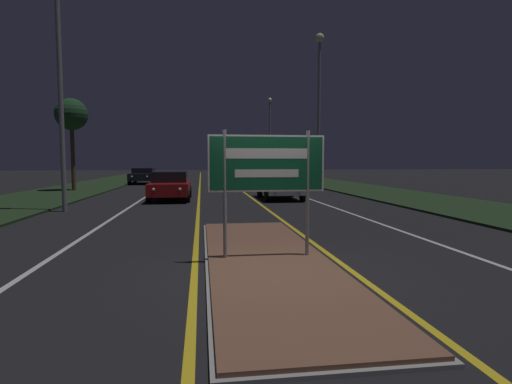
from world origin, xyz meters
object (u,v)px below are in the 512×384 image
streetlight_right_far (270,130)px  car_approaching_0 (171,185)px  highway_sign (267,168)px  car_receding_1 (286,174)px  streetlight_left_near (59,60)px  car_receding_0 (280,184)px  car_receding_2 (260,171)px  car_approaching_1 (144,175)px  streetlight_right_near (319,88)px

streetlight_right_far → car_approaching_0: streetlight_right_far is taller
highway_sign → car_approaching_0: 13.06m
car_receding_1 → highway_sign: bearing=-102.9°
highway_sign → streetlight_left_near: size_ratio=0.26×
car_receding_0 → car_approaching_0: bearing=175.8°
car_receding_2 → car_approaching_0: (-8.41, -26.78, 0.02)m
streetlight_right_far → car_approaching_1: bearing=-140.7°
streetlight_left_near → streetlight_right_far: size_ratio=1.03×
streetlight_left_near → streetlight_right_far: streetlight_left_near is taller
highway_sign → car_receding_2: bearing=81.8°
streetlight_left_near → car_approaching_1: size_ratio=2.06×
car_receding_0 → streetlight_right_far: bearing=81.4°
streetlight_left_near → car_receding_1: (12.32, 17.35, -4.86)m
streetlight_left_near → streetlight_right_far: bearing=66.1°
streetlight_right_far → car_receding_2: bearing=115.0°
highway_sign → car_approaching_0: size_ratio=0.55×
highway_sign → car_receding_0: 12.66m
car_receding_2 → car_receding_0: bearing=-96.2°
car_approaching_1 → streetlight_left_near: bearing=-91.0°
car_approaching_0 → streetlight_left_near: bearing=-130.8°
streetlight_right_near → car_approaching_0: (-8.94, -4.64, -5.79)m
highway_sign → car_receding_2: highway_sign is taller
car_receding_2 → car_approaching_1: 16.93m
streetlight_right_far → car_receding_1: streetlight_right_far is taller
streetlight_right_far → car_receding_0: (-3.81, -25.32, -4.68)m
car_approaching_0 → car_approaching_1: size_ratio=0.97×
streetlight_right_near → streetlight_right_far: (0.34, 20.27, -1.05)m
car_receding_0 → car_approaching_1: bearing=120.4°
streetlight_right_far → car_approaching_0: bearing=-110.4°
highway_sign → streetlight_right_far: 38.38m
highway_sign → car_approaching_0: (-2.75, 12.72, -1.05)m
car_receding_1 → car_receding_2: (-0.27, 13.65, -0.07)m
car_receding_1 → car_approaching_1: 12.10m
car_receding_0 → car_approaching_1: car_receding_0 is taller
car_approaching_0 → car_approaching_1: (-3.33, 14.58, -0.01)m
car_receding_1 → car_receding_2: bearing=91.1°
highway_sign → car_receding_1: bearing=77.1°
streetlight_left_near → car_receding_1: bearing=54.6°
car_receding_1 → car_receding_0: bearing=-103.3°
streetlight_right_near → car_approaching_0: bearing=-152.6°
streetlight_left_near → streetlight_right_near: bearing=35.1°
car_approaching_0 → car_approaching_1: bearing=102.9°
highway_sign → car_approaching_1: 27.99m
car_approaching_0 → streetlight_right_far: bearing=69.6°
streetlight_left_near → streetlight_right_near: (12.59, 8.86, 0.87)m
car_receding_1 → car_approaching_0: (-8.68, -13.13, -0.05)m
car_approaching_0 → car_receding_2: bearing=72.6°
car_receding_0 → car_receding_2: bearing=83.8°
streetlight_right_far → car_receding_1: bearing=-92.9°
streetlight_left_near → car_receding_2: streetlight_left_near is taller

